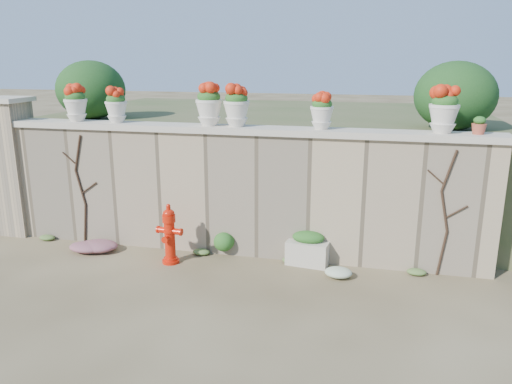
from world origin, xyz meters
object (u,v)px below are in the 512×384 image
(fire_hydrant, at_px, (170,234))
(terracotta_pot, at_px, (479,126))
(planter_box, at_px, (308,249))
(urn_pot_0, at_px, (76,104))

(fire_hydrant, xyz_separation_m, terracotta_pot, (4.45, 0.72, 1.73))
(planter_box, relative_size, urn_pot_0, 1.14)
(terracotta_pot, bearing_deg, fire_hydrant, -170.83)
(planter_box, height_order, terracotta_pot, terracotta_pot)
(fire_hydrant, distance_m, planter_box, 2.18)
(planter_box, distance_m, urn_pot_0, 4.57)
(urn_pot_0, bearing_deg, terracotta_pot, -0.00)
(fire_hydrant, height_order, planter_box, fire_hydrant)
(fire_hydrant, bearing_deg, urn_pot_0, 164.49)
(urn_pot_0, relative_size, terracotta_pot, 2.47)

